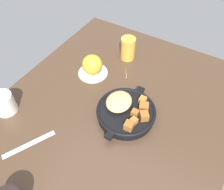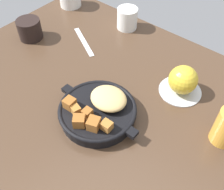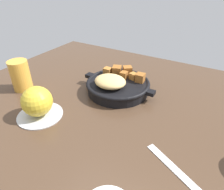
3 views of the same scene
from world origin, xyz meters
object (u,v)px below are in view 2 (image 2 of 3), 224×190
at_px(butter_knife, 84,41).
at_px(white_creamer_pitcher, 127,18).
at_px(cast_iron_skillet, 98,110).
at_px(coffee_mug_dark, 30,29).
at_px(red_apple, 183,80).

distance_m(butter_knife, white_creamer_pitcher, 0.18).
relative_size(cast_iron_skillet, coffee_mug_dark, 3.05).
bearing_deg(coffee_mug_dark, cast_iron_skillet, -14.80).
bearing_deg(butter_knife, coffee_mug_dark, -120.59).
distance_m(cast_iron_skillet, red_apple, 0.25).
bearing_deg(butter_knife, cast_iron_skillet, -11.79).
height_order(butter_knife, coffee_mug_dark, coffee_mug_dark).
bearing_deg(butter_knife, white_creamer_pitcher, 97.04).
bearing_deg(red_apple, coffee_mug_dark, -168.58).
xyz_separation_m(cast_iron_skillet, red_apple, (0.12, 0.22, 0.02)).
height_order(cast_iron_skillet, butter_knife, cast_iron_skillet).
bearing_deg(coffee_mug_dark, white_creamer_pitcher, 50.11).
height_order(red_apple, butter_knife, red_apple).
xyz_separation_m(red_apple, white_creamer_pitcher, (-0.32, 0.16, -0.01)).
bearing_deg(red_apple, white_creamer_pitcher, 153.55).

